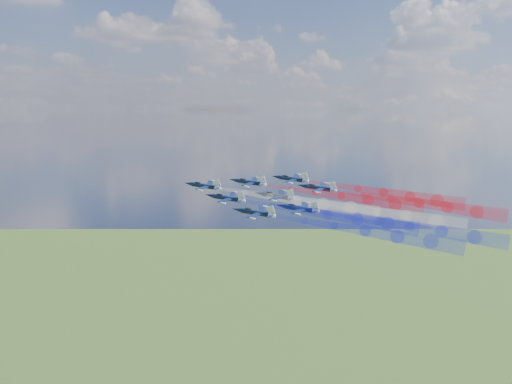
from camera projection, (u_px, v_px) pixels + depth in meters
jet_lead at (204, 186)px, 188.57m from camera, size 16.85×17.44×6.60m
trail_lead at (296, 200)px, 178.30m from camera, size 34.35×42.03×9.98m
jet_inner_left at (227, 198)px, 175.37m from camera, size 16.85×17.44×6.60m
trail_inner_left at (328, 214)px, 165.10m from camera, size 34.35×42.03×9.98m
jet_inner_right at (249, 182)px, 194.01m from camera, size 16.85×17.44×6.60m
trail_inner_right at (341, 196)px, 183.74m from camera, size 34.35×42.03×9.98m
jet_outer_left at (256, 213)px, 164.79m from camera, size 16.85×17.44×6.60m
trail_outer_left at (365, 231)px, 154.52m from camera, size 34.35×42.03×9.98m
jet_center_third at (276, 196)px, 181.02m from camera, size 16.85×17.44×6.60m
trail_center_third at (377, 212)px, 170.75m from camera, size 34.35×42.03×9.98m
jet_outer_right at (292, 179)px, 199.03m from camera, size 16.85×17.44×6.60m
trail_outer_right at (384, 192)px, 188.76m from camera, size 34.35×42.03×9.98m
jet_rear_left at (299, 209)px, 168.74m from camera, size 16.85×17.44×6.60m
trail_rear_left at (409, 226)px, 158.47m from camera, size 34.35×42.03×9.98m
jet_rear_right at (319, 188)px, 186.96m from camera, size 16.85×17.44×6.60m
trail_rear_right at (418, 203)px, 176.69m from camera, size 34.35×42.03×9.98m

